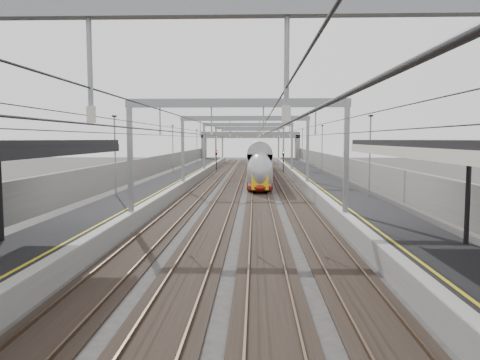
{
  "coord_description": "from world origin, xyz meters",
  "views": [
    {
      "loc": [
        1.03,
        -5.18,
        5.27
      ],
      "look_at": [
        0.0,
        26.72,
        2.48
      ],
      "focal_mm": 35.0,
      "sensor_mm": 36.0,
      "label": 1
    }
  ],
  "objects": [
    {
      "name": "overhead_line",
      "position": [
        0.0,
        51.62,
        6.14
      ],
      "size": [
        13.0,
        140.0,
        6.6
      ],
      "color": "gray",
      "rests_on": "platform_left"
    },
    {
      "name": "signal_red_near",
      "position": [
        3.2,
        66.48,
        2.42
      ],
      "size": [
        0.32,
        0.32,
        3.48
      ],
      "color": "black",
      "rests_on": "ground"
    },
    {
      "name": "train",
      "position": [
        1.5,
        59.95,
        1.98
      ],
      "size": [
        2.54,
        46.28,
        4.02
      ],
      "color": "maroon",
      "rests_on": "ground"
    },
    {
      "name": "overbridge",
      "position": [
        0.0,
        100.0,
        5.31
      ],
      "size": [
        22.0,
        2.2,
        6.9
      ],
      "color": "slate",
      "rests_on": "ground"
    },
    {
      "name": "signal_red_far",
      "position": [
        5.4,
        67.24,
        2.42
      ],
      "size": [
        0.32,
        0.32,
        3.48
      ],
      "color": "black",
      "rests_on": "ground"
    },
    {
      "name": "platform_left",
      "position": [
        -8.0,
        45.0,
        0.5
      ],
      "size": [
        4.0,
        120.0,
        1.0
      ],
      "primitive_type": "cube",
      "color": "black",
      "rests_on": "ground"
    },
    {
      "name": "wall_left",
      "position": [
        -11.2,
        45.0,
        1.6
      ],
      "size": [
        0.3,
        120.0,
        3.2
      ],
      "primitive_type": "cube",
      "color": "slate",
      "rests_on": "ground"
    },
    {
      "name": "signal_green",
      "position": [
        -5.2,
        69.74,
        2.42
      ],
      "size": [
        0.32,
        0.32,
        3.48
      ],
      "color": "black",
      "rests_on": "ground"
    },
    {
      "name": "platform_right",
      "position": [
        8.0,
        45.0,
        0.5
      ],
      "size": [
        4.0,
        120.0,
        1.0
      ],
      "primitive_type": "cube",
      "color": "black",
      "rests_on": "ground"
    },
    {
      "name": "wall_right",
      "position": [
        11.2,
        45.0,
        1.6
      ],
      "size": [
        0.3,
        120.0,
        3.2
      ],
      "primitive_type": "cube",
      "color": "slate",
      "rests_on": "ground"
    },
    {
      "name": "tracks",
      "position": [
        0.0,
        45.0,
        0.05
      ],
      "size": [
        11.4,
        140.0,
        0.2
      ],
      "color": "black",
      "rests_on": "ground"
    }
  ]
}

